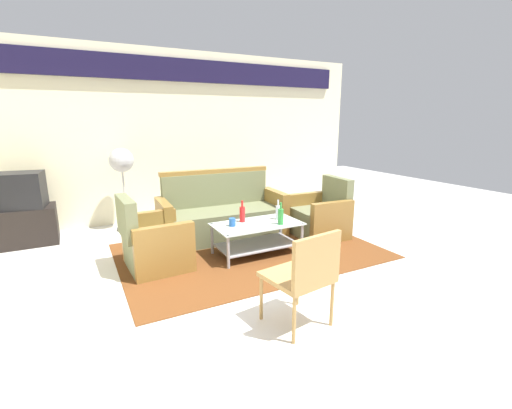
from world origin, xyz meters
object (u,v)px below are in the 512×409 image
object	(u,v)px
bottle_clear	(278,212)
cup	(232,222)
coffee_table	(257,234)
bottle_green	(281,216)
armchair_right	(321,217)
armchair_left	(154,244)
wicker_chair	(305,272)
television	(19,190)
bottle_red	(242,214)
couch	(222,216)
pedestal_fan	(122,165)
tv_stand	(24,226)

from	to	relation	value
bottle_clear	cup	distance (m)	0.65
coffee_table	bottle_green	world-z (taller)	bottle_green
coffee_table	bottle_clear	world-z (taller)	bottle_clear
armchair_right	bottle_green	world-z (taller)	armchair_right
bottle_clear	armchair_left	bearing A→B (deg)	174.58
coffee_table	wicker_chair	xyz separation A→B (m)	(-0.42, -1.62, 0.22)
armchair_left	bottle_green	world-z (taller)	armchair_left
armchair_left	television	size ratio (longest dim) A/B	1.30
armchair_right	television	world-z (taller)	television
bottle_red	coffee_table	bearing A→B (deg)	-49.34
wicker_chair	armchair_right	bearing A→B (deg)	40.91
armchair_left	television	world-z (taller)	television
armchair_right	wicker_chair	bearing A→B (deg)	142.36
armchair_right	cup	world-z (taller)	armchair_right
couch	pedestal_fan	distance (m)	1.72
couch	wicker_chair	size ratio (longest dim) A/B	2.18
bottle_green	bottle_clear	distance (m)	0.23
couch	bottle_clear	bearing A→B (deg)	122.64
cup	television	bearing A→B (deg)	142.92
couch	television	xyz separation A→B (m)	(-2.53, 0.98, 0.44)
pedestal_fan	television	bearing A→B (deg)	-177.97
bottle_clear	television	size ratio (longest dim) A/B	0.40
bottle_clear	cup	bearing A→B (deg)	179.95
pedestal_fan	tv_stand	bearing A→B (deg)	-177.86
armchair_right	television	bearing A→B (deg)	70.67
couch	coffee_table	bearing A→B (deg)	101.31
coffee_table	pedestal_fan	distance (m)	2.40
cup	wicker_chair	xyz separation A→B (m)	(-0.10, -1.66, 0.03)
tv_stand	bottle_green	bearing A→B (deg)	-34.21
armchair_right	tv_stand	bearing A→B (deg)	70.71
armchair_right	coffee_table	distance (m)	1.19
couch	bottle_red	xyz separation A→B (m)	(-0.00, -0.68, 0.20)
couch	armchair_right	bearing A→B (deg)	156.82
armchair_right	bottle_red	size ratio (longest dim) A/B	3.06
armchair_right	bottle_green	size ratio (longest dim) A/B	3.04
coffee_table	pedestal_fan	size ratio (longest dim) A/B	0.87
cup	television	xyz separation A→B (m)	(-2.34, 1.77, 0.30)
cup	bottle_red	bearing A→B (deg)	30.23
bottle_red	pedestal_fan	world-z (taller)	pedestal_fan
bottle_red	wicker_chair	distance (m)	1.79
bottle_red	pedestal_fan	bearing A→B (deg)	124.99
coffee_table	couch	bearing A→B (deg)	98.88
cup	tv_stand	bearing A→B (deg)	142.96
couch	armchair_left	distance (m)	1.29
television	pedestal_fan	size ratio (longest dim) A/B	0.51
armchair_right	television	size ratio (longest dim) A/B	1.30
coffee_table	television	size ratio (longest dim) A/B	1.69
armchair_left	bottle_green	distance (m)	1.55
television	cup	bearing A→B (deg)	150.49
coffee_table	cup	size ratio (longest dim) A/B	11.00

